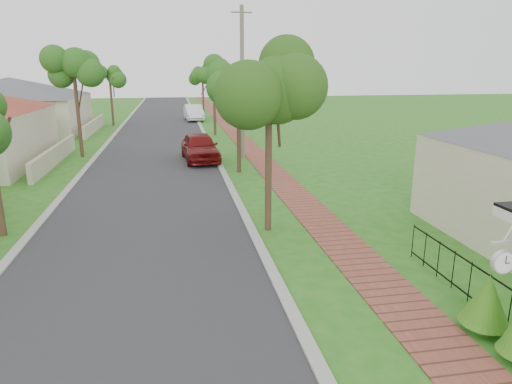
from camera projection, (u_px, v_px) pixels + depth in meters
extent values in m
plane|color=#266A19|center=(279.00, 357.00, 8.74)|extent=(160.00, 160.00, 0.00)
cube|color=#28282B|center=(155.00, 160.00, 27.22)|extent=(7.00, 120.00, 0.02)
cube|color=#9E9E99|center=(216.00, 158.00, 27.84)|extent=(0.30, 120.00, 0.10)
cube|color=#9E9E99|center=(91.00, 163.00, 26.60)|extent=(0.30, 120.00, 0.10)
cube|color=#964E3C|center=(258.00, 157.00, 28.28)|extent=(1.50, 120.00, 0.03)
cube|color=black|center=(507.00, 325.00, 9.53)|extent=(0.03, 8.00, 0.03)
cylinder|color=black|center=(510.00, 310.00, 9.44)|extent=(0.02, 0.02, 1.00)
cylinder|color=black|center=(489.00, 295.00, 10.08)|extent=(0.02, 0.02, 1.00)
cylinder|color=black|center=(470.00, 282.00, 10.71)|extent=(0.02, 0.02, 1.00)
cylinder|color=black|center=(453.00, 270.00, 11.34)|extent=(0.02, 0.02, 1.00)
cylinder|color=black|center=(438.00, 259.00, 11.97)|extent=(0.02, 0.02, 1.00)
cylinder|color=black|center=(425.00, 249.00, 12.61)|extent=(0.02, 0.02, 1.00)
cylinder|color=black|center=(413.00, 241.00, 13.24)|extent=(0.02, 0.02, 1.00)
cylinder|color=#382619|center=(239.00, 129.00, 23.59)|extent=(0.22, 0.22, 4.55)
sphere|color=#1E4C14|center=(238.00, 81.00, 22.95)|extent=(1.70, 1.70, 1.70)
cylinder|color=#382619|center=(214.00, 105.00, 36.83)|extent=(0.22, 0.22, 4.90)
sphere|color=#1E4C14|center=(214.00, 72.00, 36.15)|extent=(1.70, 1.70, 1.70)
cylinder|color=#382619|center=(203.00, 98.00, 50.22)|extent=(0.22, 0.22, 4.20)
sphere|color=#1E4C14|center=(203.00, 77.00, 49.63)|extent=(1.70, 1.70, 1.70)
cylinder|color=#382619|center=(78.00, 117.00, 27.71)|extent=(0.22, 0.22, 4.90)
sphere|color=#1E4C14|center=(74.00, 73.00, 27.03)|extent=(1.70, 1.70, 1.70)
cylinder|color=#382619|center=(112.00, 101.00, 42.95)|extent=(0.22, 0.22, 4.55)
sphere|color=#1E4C14|center=(109.00, 75.00, 42.31)|extent=(1.70, 1.70, 1.70)
sphere|color=#2B6814|center=(484.00, 318.00, 9.57)|extent=(0.79, 0.79, 0.79)
cone|color=#2B6814|center=(487.00, 297.00, 9.44)|extent=(0.90, 0.90, 1.00)
cube|color=#BFB299|center=(55.00, 155.00, 26.14)|extent=(0.25, 10.00, 1.00)
cube|color=beige|center=(13.00, 115.00, 38.08)|extent=(11.00, 10.00, 3.00)
pyramid|color=#4C4C51|center=(9.00, 87.00, 37.48)|extent=(15.56, 15.56, 1.60)
cube|color=#BFB299|center=(94.00, 126.00, 39.43)|extent=(0.25, 10.00, 1.00)
imported|color=maroon|center=(200.00, 147.00, 26.91)|extent=(2.31, 4.95, 1.64)
imported|color=white|center=(194.00, 113.00, 47.50)|extent=(2.02, 5.00, 1.61)
cylinder|color=#382619|center=(268.00, 162.00, 14.97)|extent=(0.22, 0.22, 4.75)
sphere|color=#2C5518|center=(269.00, 83.00, 14.31)|extent=(2.36, 2.36, 2.36)
cylinder|color=#6D6555|center=(242.00, 84.00, 26.96)|extent=(0.24, 0.24, 8.79)
cube|color=#6D6555|center=(242.00, 12.00, 25.91)|extent=(1.20, 0.08, 0.08)
cube|color=silver|center=(509.00, 242.00, 8.26)|extent=(0.76, 0.05, 0.05)
cylinder|color=silver|center=(505.00, 251.00, 8.30)|extent=(0.02, 0.02, 0.33)
cylinder|color=silver|center=(503.00, 262.00, 8.35)|extent=(0.46, 0.10, 0.46)
cylinder|color=white|center=(505.00, 263.00, 8.30)|extent=(0.39, 0.01, 0.39)
cylinder|color=white|center=(501.00, 261.00, 8.41)|extent=(0.39, 0.01, 0.39)
cube|color=black|center=(506.00, 260.00, 8.27)|extent=(0.02, 0.01, 0.15)
cube|color=black|center=(508.00, 263.00, 8.30)|extent=(0.10, 0.01, 0.02)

